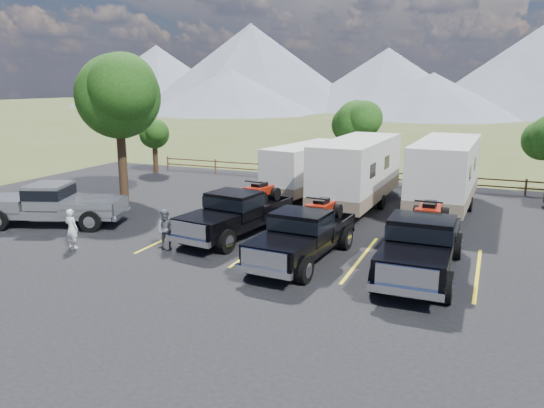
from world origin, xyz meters
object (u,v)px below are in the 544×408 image
at_px(trailer_right, 445,174).
at_px(rig_center, 304,233).
at_px(rig_right, 422,243).
at_px(tree_big_nw, 118,96).
at_px(person_b, 166,229).
at_px(person_a, 72,229).
at_px(trailer_center, 357,173).
at_px(trailer_left, 308,169).
at_px(rig_left, 238,212).
at_px(pickup_silver, 54,204).

bearing_deg(trailer_right, rig_center, -110.01).
bearing_deg(rig_right, tree_big_nw, 160.75).
distance_m(trailer_right, person_b, 14.13).
distance_m(rig_right, person_a, 13.06).
distance_m(tree_big_nw, trailer_right, 17.40).
relative_size(tree_big_nw, rig_right, 1.17).
xyz_separation_m(trailer_center, person_a, (-8.52, -10.81, -1.06)).
bearing_deg(trailer_left, person_a, -102.57).
bearing_deg(trailer_right, rig_left, -131.73).
xyz_separation_m(rig_right, trailer_center, (-4.32, 8.43, 0.76)).
distance_m(rig_left, trailer_right, 10.94).
bearing_deg(rig_right, pickup_silver, 179.97).
bearing_deg(rig_left, rig_right, -3.86).
bearing_deg(pickup_silver, tree_big_nw, 167.19).
distance_m(rig_right, trailer_left, 12.80).
relative_size(tree_big_nw, pickup_silver, 1.18).
bearing_deg(trailer_left, rig_left, -80.76).
height_order(rig_center, person_a, rig_center).
xyz_separation_m(rig_left, person_b, (-1.72, -2.72, -0.24)).
height_order(tree_big_nw, trailer_left, tree_big_nw).
height_order(rig_center, rig_right, rig_right).
bearing_deg(tree_big_nw, rig_center, -25.20).
bearing_deg(rig_left, tree_big_nw, 164.19).
distance_m(tree_big_nw, trailer_center, 13.24).
xyz_separation_m(rig_left, trailer_left, (0.10, 8.63, 0.51)).
height_order(rig_left, trailer_left, trailer_left).
bearing_deg(pickup_silver, trailer_left, 120.80).
distance_m(trailer_left, person_a, 13.74).
xyz_separation_m(tree_big_nw, trailer_center, (12.42, 2.70, -3.72)).
distance_m(rig_center, trailer_left, 11.09).
height_order(tree_big_nw, rig_left, tree_big_nw).
height_order(rig_center, pickup_silver, rig_center).
xyz_separation_m(person_a, person_b, (3.43, 1.33, 0.00)).
xyz_separation_m(rig_right, person_a, (-12.84, -2.38, -0.30)).
height_order(person_a, person_b, person_b).
distance_m(rig_left, rig_right, 7.87).
bearing_deg(person_b, person_a, -166.73).
bearing_deg(trailer_right, person_b, -129.19).
distance_m(trailer_right, person_a, 17.45).
relative_size(tree_big_nw, trailer_right, 0.77).
bearing_deg(trailer_center, trailer_right, 17.64).
distance_m(trailer_center, pickup_silver, 14.46).
height_order(trailer_center, person_a, trailer_center).
bearing_deg(person_a, person_b, -156.32).
height_order(tree_big_nw, pickup_silver, tree_big_nw).
bearing_deg(pickup_silver, person_a, 33.65).
bearing_deg(tree_big_nw, pickup_silver, -82.56).
distance_m(rig_left, rig_center, 4.06).
xyz_separation_m(rig_right, trailer_left, (-7.59, 10.29, 0.45)).
bearing_deg(person_a, rig_left, -139.31).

